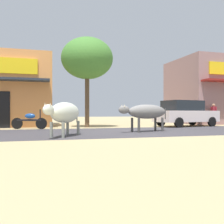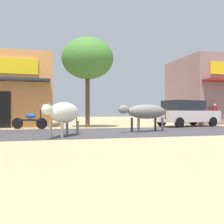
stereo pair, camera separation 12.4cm
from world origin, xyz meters
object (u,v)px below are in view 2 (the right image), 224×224
Objects in this scene: roadside_tree at (88,59)px; cow_near_brown at (64,113)px; parked_hatchback_car at (186,113)px; parked_motorcycle at (30,120)px; pedestrian_by_shop at (215,113)px; cow_far_dark at (146,112)px.

roadside_tree is 6.67m from cow_near_brown.
parked_motorcycle is at bearing -179.69° from parked_hatchback_car.
roadside_tree is 3.57× the size of pedestrian_by_shop.
roadside_tree reaches higher than cow_near_brown.
parked_hatchback_car is 5.44m from cow_far_dark.
cow_near_brown reaches higher than cow_far_dark.
parked_motorcycle is 1.23× the size of pedestrian_by_shop.
cow_far_dark is at bearing -64.39° from roadside_tree.
parked_motorcycle is 6.31m from cow_far_dark.
cow_near_brown is (-1.86, -5.53, -3.24)m from roadside_tree.
pedestrian_by_shop reaches higher than cow_far_dark.
cow_far_dark is (-4.19, -3.48, 0.08)m from parked_hatchback_car.
roadside_tree is at bearing 115.61° from cow_far_dark.
parked_hatchback_car reaches higher than pedestrian_by_shop.
parked_hatchback_car is 9.47m from parked_motorcycle.
roadside_tree reaches higher than pedestrian_by_shop.
cow_near_brown is at bearing -149.20° from parked_hatchback_car.
roadside_tree is at bearing 71.41° from cow_near_brown.
cow_far_dark is at bearing -33.00° from parked_motorcycle.
roadside_tree is 4.95m from parked_motorcycle.
pedestrian_by_shop reaches higher than cow_near_brown.
cow_far_dark is 8.26m from pedestrian_by_shop.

